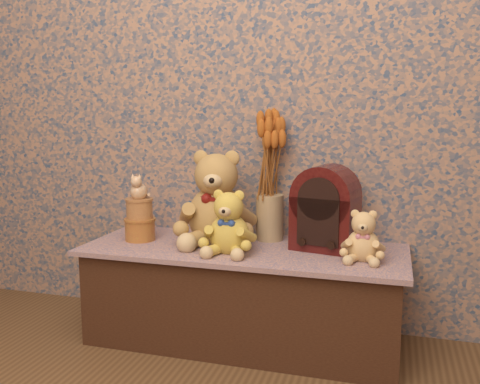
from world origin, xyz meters
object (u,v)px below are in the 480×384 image
object	(u,v)px
biscuit_tin_lower	(140,229)
cat_figurine	(139,186)
teddy_large	(217,193)
teddy_small	(363,233)
teddy_medium	(229,219)
cathedral_radio	(326,207)
ceramic_vase	(270,217)

from	to	relation	value
biscuit_tin_lower	cat_figurine	size ratio (longest dim) A/B	1.12
teddy_large	teddy_small	world-z (taller)	teddy_large
teddy_large	teddy_medium	world-z (taller)	teddy_large
teddy_medium	cat_figurine	distance (m)	0.45
teddy_medium	teddy_large	bearing A→B (deg)	122.41
cat_figurine	biscuit_tin_lower	bearing A→B (deg)	0.00
teddy_medium	cathedral_radio	distance (m)	0.40
teddy_medium	ceramic_vase	world-z (taller)	teddy_medium
teddy_small	cat_figurine	size ratio (longest dim) A/B	1.79
teddy_small	ceramic_vase	size ratio (longest dim) A/B	1.04
ceramic_vase	biscuit_tin_lower	distance (m)	0.57
ceramic_vase	cathedral_radio	bearing A→B (deg)	-18.94
cathedral_radio	teddy_small	bearing A→B (deg)	-26.70
teddy_medium	biscuit_tin_lower	xyz separation A→B (m)	(-0.43, 0.08, -0.09)
teddy_small	biscuit_tin_lower	world-z (taller)	teddy_small
teddy_large	ceramic_vase	size ratio (longest dim) A/B	2.12
teddy_large	ceramic_vase	distance (m)	0.26
teddy_large	biscuit_tin_lower	size ratio (longest dim) A/B	3.27
teddy_small	cat_figurine	bearing A→B (deg)	178.12
teddy_large	teddy_small	distance (m)	0.64
cathedral_radio	biscuit_tin_lower	size ratio (longest dim) A/B	2.66
teddy_medium	ceramic_vase	xyz separation A→B (m)	(0.11, 0.25, -0.04)
teddy_large	teddy_small	size ratio (longest dim) A/B	2.05
teddy_medium	teddy_small	xyz separation A→B (m)	(0.52, 0.04, -0.03)
teddy_large	cat_figurine	world-z (taller)	teddy_large
biscuit_tin_lower	teddy_small	bearing A→B (deg)	-2.44
teddy_medium	cat_figurine	size ratio (longest dim) A/B	2.34
teddy_small	cathedral_radio	bearing A→B (deg)	142.63
teddy_large	cathedral_radio	world-z (taller)	teddy_large
teddy_medium	cathedral_radio	bearing A→B (deg)	21.72
ceramic_vase	cat_figurine	bearing A→B (deg)	-162.58
teddy_medium	ceramic_vase	distance (m)	0.27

